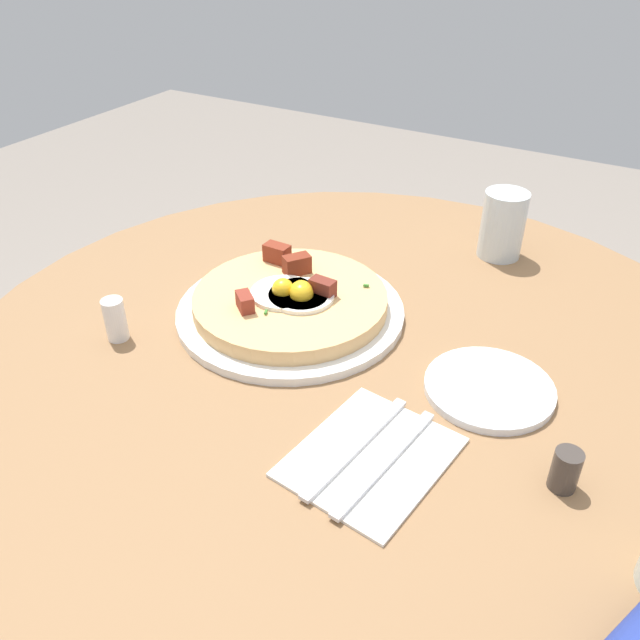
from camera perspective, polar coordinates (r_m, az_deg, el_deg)
The scene contains 10 objects.
dining_table at distance 0.95m, azimuth 2.51°, elevation -11.14°, with size 1.04×1.04×0.73m.
pizza_plate at distance 0.90m, azimuth -2.59°, elevation 0.77°, with size 0.31×0.31×0.01m, color white.
breakfast_pizza at distance 0.89m, azimuth -2.57°, elevation 1.86°, with size 0.27×0.27×0.05m.
bread_plate at distance 0.80m, azimuth 14.53°, elevation -5.78°, with size 0.15×0.15×0.01m, color white.
napkin at distance 0.70m, azimuth 4.44°, elevation -11.83°, with size 0.17×0.14×0.00m, color white.
fork at distance 0.70m, azimuth 3.21°, elevation -10.95°, with size 0.18×0.01×0.01m, color silver.
knife at distance 0.69m, azimuth 5.74°, elevation -12.20°, with size 0.18×0.01×0.01m, color silver.
water_glass at distance 1.07m, azimuth 15.65°, elevation 8.01°, with size 0.07×0.07×0.11m, color silver.
salt_shaker at distance 0.88m, azimuth -17.43°, elevation 0.04°, with size 0.03×0.03×0.06m, color white.
pepper_shaker at distance 0.69m, azimuth 20.61°, elevation -12.14°, with size 0.03×0.03×0.05m, color #3F3833.
Camera 1 is at (-0.60, -0.30, 1.23)m, focal length 36.69 mm.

